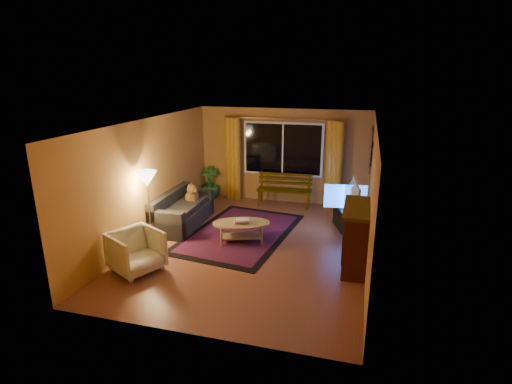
% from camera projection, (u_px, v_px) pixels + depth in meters
% --- Properties ---
extents(floor, '(4.50, 6.00, 0.02)m').
position_uv_depth(floor, '(252.00, 245.00, 8.18)').
color(floor, brown).
rests_on(floor, ground).
extents(ceiling, '(4.50, 6.00, 0.02)m').
position_uv_depth(ceiling, '(252.00, 122.00, 7.44)').
color(ceiling, white).
rests_on(ceiling, ground).
extents(wall_back, '(4.50, 0.02, 2.50)m').
position_uv_depth(wall_back, '(283.00, 156.00, 10.59)').
color(wall_back, '#BE823A').
rests_on(wall_back, ground).
extents(wall_left, '(0.02, 6.00, 2.50)m').
position_uv_depth(wall_left, '(149.00, 179.00, 8.39)').
color(wall_left, '#BE823A').
rests_on(wall_left, ground).
extents(wall_right, '(0.02, 6.00, 2.50)m').
position_uv_depth(wall_right, '(371.00, 196.00, 7.24)').
color(wall_right, '#BE823A').
rests_on(wall_right, ground).
extents(window, '(2.00, 0.02, 1.30)m').
position_uv_depth(window, '(283.00, 149.00, 10.47)').
color(window, black).
rests_on(window, wall_back).
extents(curtain_rod, '(3.20, 0.03, 0.03)m').
position_uv_depth(curtain_rod, '(283.00, 119.00, 10.20)').
color(curtain_rod, '#BF8C3F').
rests_on(curtain_rod, wall_back).
extents(curtain_left, '(0.36, 0.36, 2.24)m').
position_uv_depth(curtain_left, '(233.00, 159.00, 10.85)').
color(curtain_left, orange).
rests_on(curtain_left, ground).
extents(curtain_right, '(0.36, 0.36, 2.24)m').
position_uv_depth(curtain_right, '(334.00, 165.00, 10.16)').
color(curtain_right, orange).
rests_on(curtain_right, ground).
extents(bench, '(1.44, 0.50, 0.42)m').
position_uv_depth(bench, '(284.00, 198.00, 10.50)').
color(bench, '#382901').
rests_on(bench, ground).
extents(potted_plant, '(0.64, 0.64, 0.88)m').
position_uv_depth(potted_plant, '(210.00, 183.00, 11.09)').
color(potted_plant, '#235B1E').
rests_on(potted_plant, ground).
extents(sofa, '(0.84, 1.91, 0.77)m').
position_uv_depth(sofa, '(183.00, 209.00, 9.16)').
color(sofa, '#252423').
rests_on(sofa, ground).
extents(dog, '(0.47, 0.53, 0.48)m').
position_uv_depth(dog, '(192.00, 194.00, 9.47)').
color(dog, '#915E2D').
rests_on(dog, sofa).
extents(armchair, '(1.03, 1.05, 0.82)m').
position_uv_depth(armchair, '(136.00, 249.00, 7.02)').
color(armchair, beige).
rests_on(armchair, ground).
extents(floor_lamp, '(0.27, 0.27, 1.55)m').
position_uv_depth(floor_lamp, '(149.00, 209.00, 7.99)').
color(floor_lamp, '#BF8C3F').
rests_on(floor_lamp, ground).
extents(rug, '(2.38, 3.39, 0.02)m').
position_uv_depth(rug, '(240.00, 233.00, 8.77)').
color(rug, maroon).
rests_on(rug, ground).
extents(coffee_table, '(1.51, 1.51, 0.43)m').
position_uv_depth(coffee_table, '(241.00, 232.00, 8.28)').
color(coffee_table, tan).
rests_on(coffee_table, ground).
extents(tv_console, '(0.75, 1.20, 0.47)m').
position_uv_depth(tv_console, '(348.00, 221.00, 8.81)').
color(tv_console, black).
rests_on(tv_console, ground).
extents(television, '(0.30, 1.16, 0.66)m').
position_uv_depth(television, '(350.00, 197.00, 8.65)').
color(television, black).
rests_on(television, tv_console).
extents(fireplace, '(0.40, 1.20, 1.10)m').
position_uv_depth(fireplace, '(356.00, 239.00, 7.13)').
color(fireplace, maroon).
rests_on(fireplace, ground).
extents(mirror_cluster, '(0.06, 0.60, 0.56)m').
position_uv_depth(mirror_cluster, '(371.00, 152.00, 8.29)').
color(mirror_cluster, black).
rests_on(mirror_cluster, wall_right).
extents(painting, '(0.04, 0.76, 0.96)m').
position_uv_depth(painting, '(371.00, 149.00, 9.39)').
color(painting, orange).
rests_on(painting, wall_right).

